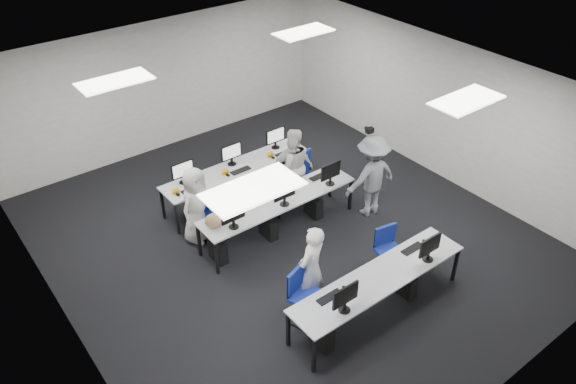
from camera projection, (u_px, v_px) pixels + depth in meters
room at (285, 169)px, 9.77m from camera, size 9.00×9.02×3.00m
ceiling_panels at (285, 90)px, 8.93m from camera, size 5.20×4.60×0.02m
desk_front at (379, 279)px, 8.67m from camera, size 3.20×0.70×0.73m
desk_mid at (279, 202)px, 10.37m from camera, size 3.20×0.70×0.73m
desk_back at (237, 170)px, 11.28m from camera, size 3.20×0.70×0.73m
equipment_front at (370, 300)px, 8.75m from camera, size 2.51×0.41×1.19m
equipment_mid at (271, 220)px, 10.44m from camera, size 2.91×0.41×1.19m
equipment_back at (245, 180)px, 11.57m from camera, size 2.91×0.41×1.19m
chair_0 at (307, 306)px, 8.71m from camera, size 0.62×0.65×0.99m
chair_1 at (389, 260)px, 9.65m from camera, size 0.51×0.55×0.89m
chair_2 at (213, 225)px, 10.49m from camera, size 0.49×0.52×0.82m
chair_3 at (264, 207)px, 10.92m from camera, size 0.53×0.56×0.89m
chair_4 at (301, 184)px, 11.57m from camera, size 0.57×0.60×0.90m
chair_5 at (213, 219)px, 10.58m from camera, size 0.55×0.59×0.93m
chair_6 at (255, 203)px, 11.05m from camera, size 0.55×0.57×0.87m
chair_7 at (295, 176)px, 11.77m from camera, size 0.55×0.59×0.98m
handbag at (215, 220)px, 9.60m from camera, size 0.40×0.33×0.28m
student_0 at (311, 269)px, 8.72m from camera, size 0.66×0.53×1.57m
student_1 at (292, 165)px, 11.24m from camera, size 0.93×0.83×1.57m
student_2 at (196, 205)px, 10.16m from camera, size 0.87×0.73×1.52m
student_3 at (292, 169)px, 11.18m from camera, size 0.95×0.65×1.50m
photographer at (371, 176)px, 10.78m from camera, size 1.17×0.76×1.71m
dslr_camera at (370, 130)px, 10.39m from camera, size 0.16×0.20×0.10m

